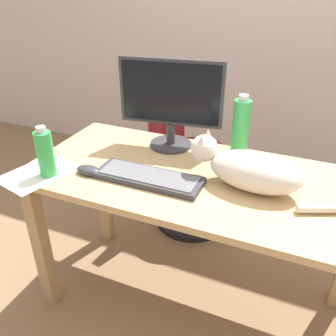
{
  "coord_description": "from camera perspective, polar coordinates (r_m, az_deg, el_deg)",
  "views": [
    {
      "loc": [
        0.39,
        -1.23,
        1.5
      ],
      "look_at": [
        -0.1,
        -0.09,
        0.81
      ],
      "focal_mm": 38.27,
      "sensor_mm": 36.0,
      "label": 1
    }
  ],
  "objects": [
    {
      "name": "spray_bottle",
      "position": [
        1.64,
        11.5,
        6.35
      ],
      "size": [
        0.08,
        0.08,
        0.28
      ],
      "color": "green",
      "rests_on": "desk"
    },
    {
      "name": "water_bottle",
      "position": [
        1.53,
        -18.95,
        2.23
      ],
      "size": [
        0.07,
        0.07,
        0.22
      ],
      "color": "green",
      "rests_on": "desk"
    },
    {
      "name": "back_wall",
      "position": [
        2.8,
        16.52,
        23.92
      ],
      "size": [
        6.0,
        0.04,
        2.6
      ],
      "primitive_type": "cube",
      "color": "beige",
      "rests_on": "ground_plane"
    },
    {
      "name": "computer_mouse",
      "position": [
        1.53,
        -12.55,
        -0.33
      ],
      "size": [
        0.11,
        0.06,
        0.04
      ],
      "primitive_type": "ellipsoid",
      "color": "#333338",
      "rests_on": "desk"
    },
    {
      "name": "monitor",
      "position": [
        1.66,
        0.46,
        10.66
      ],
      "size": [
        0.48,
        0.2,
        0.41
      ],
      "color": "#333338",
      "rests_on": "desk"
    },
    {
      "name": "cat",
      "position": [
        1.4,
        12.82,
        -0.18
      ],
      "size": [
        0.61,
        0.22,
        0.2
      ],
      "color": "silver",
      "rests_on": "desk"
    },
    {
      "name": "ground_plane",
      "position": [
        1.98,
        3.91,
        -20.39
      ],
      "size": [
        8.0,
        8.0,
        0.0
      ],
      "primitive_type": "plane",
      "color": "#846647"
    },
    {
      "name": "office_chair",
      "position": [
        2.28,
        2.91,
        0.16
      ],
      "size": [
        0.48,
        0.48,
        0.92
      ],
      "color": "black",
      "rests_on": "ground_plane"
    },
    {
      "name": "keyboard",
      "position": [
        1.45,
        -3.05,
        -1.52
      ],
      "size": [
        0.44,
        0.15,
        0.03
      ],
      "color": "#333338",
      "rests_on": "desk"
    },
    {
      "name": "paper_sheet",
      "position": [
        1.6,
        -19.96,
        -0.76
      ],
      "size": [
        0.27,
        0.34,
        0.0
      ],
      "primitive_type": "cube",
      "rotation": [
        0.0,
        0.0,
        -0.23
      ],
      "color": "white",
      "rests_on": "desk"
    },
    {
      "name": "desk",
      "position": [
        1.55,
        4.69,
        -4.87
      ],
      "size": [
        1.46,
        0.67,
        0.75
      ],
      "color": "tan",
      "rests_on": "ground_plane"
    }
  ]
}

